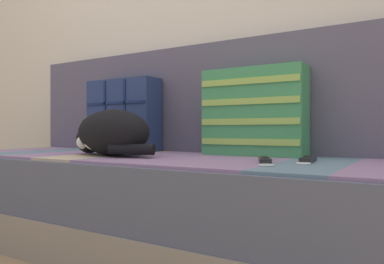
% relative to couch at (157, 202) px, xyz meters
% --- Properties ---
extents(ground_plane, '(14.00, 14.00, 0.00)m').
position_rel_couch_xyz_m(ground_plane, '(0.00, -0.14, -0.19)').
color(ground_plane, '#937556').
extents(couch, '(2.13, 0.81, 0.39)m').
position_rel_couch_xyz_m(couch, '(0.00, 0.00, 0.00)').
color(couch, gray).
rests_on(couch, ground_plane).
extents(sofa_backrest, '(2.09, 0.14, 0.52)m').
position_rel_couch_xyz_m(sofa_backrest, '(0.00, 0.34, 0.46)').
color(sofa_backrest, '#514C60').
rests_on(sofa_backrest, couch).
extents(throw_pillow_quilted, '(0.41, 0.14, 0.37)m').
position_rel_couch_xyz_m(throw_pillow_quilted, '(-0.36, 0.19, 0.38)').
color(throw_pillow_quilted, navy).
rests_on(throw_pillow_quilted, couch).
extents(throw_pillow_striped, '(0.43, 0.14, 0.37)m').
position_rel_couch_xyz_m(throw_pillow_striped, '(0.36, 0.19, 0.38)').
color(throw_pillow_striped, '#3D8956').
rests_on(throw_pillow_striped, couch).
extents(sleeping_cat, '(0.48, 0.28, 0.19)m').
position_rel_couch_xyz_m(sleeping_cat, '(-0.16, -0.12, 0.29)').
color(sleeping_cat, black).
rests_on(sleeping_cat, couch).
extents(game_remote_near, '(0.06, 0.19, 0.02)m').
position_rel_couch_xyz_m(game_remote_near, '(0.64, -0.02, 0.21)').
color(game_remote_near, black).
rests_on(game_remote_near, couch).
extents(game_remote_far, '(0.12, 0.21, 0.02)m').
position_rel_couch_xyz_m(game_remote_far, '(0.53, -0.13, 0.21)').
color(game_remote_far, black).
rests_on(game_remote_far, couch).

